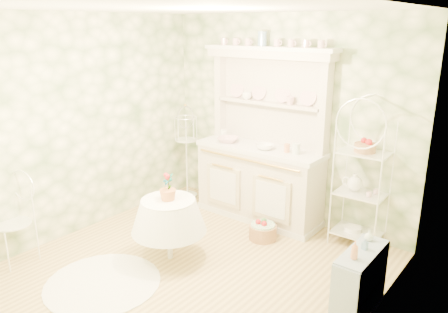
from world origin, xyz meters
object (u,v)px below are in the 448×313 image
Objects in this scene: round_table at (169,229)px; cafe_chair at (13,227)px; bakers_rack at (362,179)px; birdcage_stand at (186,151)px; floor_basket at (263,232)px; kitchen_dresser at (260,137)px; side_shelf at (359,283)px.

cafe_chair reaches higher than round_table.
bakers_rack is 2.00× the size of cafe_chair.
bakers_rack is at bearing 31.29° from cafe_chair.
birdcage_stand reaches higher than floor_basket.
bakers_rack is at bearing 3.62° from kitchen_dresser.
birdcage_stand reaches higher than round_table.
floor_basket is (0.41, -0.51, -1.05)m from kitchen_dresser.
bakers_rack reaches higher than side_shelf.
bakers_rack is 5.58× the size of floor_basket.
kitchen_dresser is at bearing 48.24° from cafe_chair.
bakers_rack reaches higher than cafe_chair.
kitchen_dresser is at bearing -178.40° from bakers_rack.
side_shelf is (0.51, -1.24, -0.54)m from bakers_rack.
bakers_rack is 2.48× the size of side_shelf.
round_table is at bearing -118.75° from floor_basket.
cafe_chair is (-1.32, -1.10, 0.06)m from round_table.
round_table is 2.38× the size of floor_basket.
cafe_chair is 0.56× the size of birdcage_stand.
round_table is at bearing 27.38° from cafe_chair.
side_shelf is at bearing 10.89° from round_table.
kitchen_dresser is at bearing 128.78° from floor_basket.
bakers_rack reaches higher than birdcage_stand.
cafe_chair is (-2.85, -2.74, -0.42)m from bakers_rack.
birdcage_stand is at bearing 126.71° from round_table.
cafe_chair is 2.80× the size of floor_basket.
round_table is 1.72m from cafe_chair.
side_shelf is 2.08m from round_table.
bakers_rack is at bearing 3.15° from birdcage_stand.
bakers_rack is at bearing 46.89° from round_table.
kitchen_dresser is 1.55× the size of birdcage_stand.
side_shelf is 3.37m from birdcage_stand.
kitchen_dresser is at bearing 83.98° from round_table.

